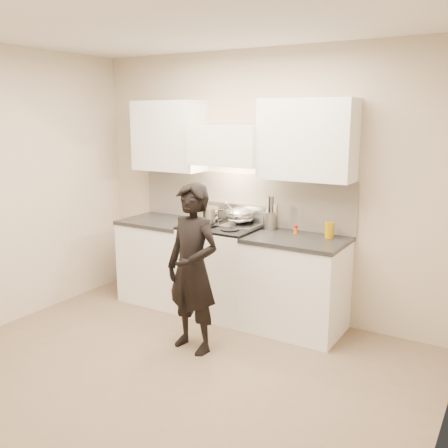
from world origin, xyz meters
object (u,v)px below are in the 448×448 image
Objects in this scene: counter_right at (296,284)px; wok at (240,215)px; utensil_crock at (270,219)px; person at (193,269)px; stove at (222,269)px.

counter_right is 0.91m from wok.
utensil_crock reaches higher than wok.
person reaches higher than counter_right.
counter_right is at bearing -25.27° from utensil_crock.
person reaches higher than utensil_crock.
person reaches higher than stove.
counter_right is 0.70m from utensil_crock.
wok is at bearing 103.00° from person.
stove is 0.92m from person.
utensil_crock is (-0.38, 0.18, 0.56)m from counter_right.
person is at bearing -102.60° from utensil_crock.
counter_right is 0.62× the size of person.
utensil_crock is (0.31, 0.05, -0.02)m from wok.
utensil_crock is (0.45, 0.18, 0.55)m from stove.
counter_right is at bearing -10.23° from wok.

